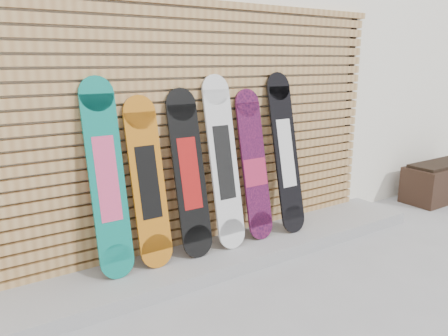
{
  "coord_description": "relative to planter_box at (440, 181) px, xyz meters",
  "views": [
    {
      "loc": [
        -2.12,
        -2.42,
        1.79
      ],
      "look_at": [
        -0.01,
        0.75,
        0.85
      ],
      "focal_mm": 35.0,
      "sensor_mm": 36.0,
      "label": 1
    }
  ],
  "objects": [
    {
      "name": "planter_box",
      "position": [
        0.0,
        0.0,
        0.0
      ],
      "size": [
        1.11,
        0.46,
        0.5
      ],
      "color": "black",
      "rests_on": "ground"
    },
    {
      "name": "snowboard_5",
      "position": [
        -2.59,
        0.15,
        0.65
      ],
      "size": [
        0.28,
        0.38,
        1.56
      ],
      "color": "black",
      "rests_on": "concrete_step"
    },
    {
      "name": "snowboard_1",
      "position": [
        -4.05,
        0.18,
        0.57
      ],
      "size": [
        0.28,
        0.31,
        1.4
      ],
      "color": "#B36513",
      "rests_on": "concrete_step"
    },
    {
      "name": "snowboard_3",
      "position": [
        -3.32,
        0.17,
        0.65
      ],
      "size": [
        0.28,
        0.35,
        1.56
      ],
      "color": "silver",
      "rests_on": "concrete_step"
    },
    {
      "name": "snowboard_4",
      "position": [
        -2.96,
        0.18,
        0.57
      ],
      "size": [
        0.27,
        0.33,
        1.42
      ],
      "color": "black",
      "rests_on": "concrete_step"
    },
    {
      "name": "building",
      "position": [
        -2.81,
        2.9,
        1.55
      ],
      "size": [
        12.0,
        5.0,
        3.6
      ],
      "primitive_type": "cube",
      "color": "white",
      "rests_on": "ground"
    },
    {
      "name": "snowboard_0",
      "position": [
        -4.39,
        0.19,
        0.65
      ],
      "size": [
        0.27,
        0.31,
        1.56
      ],
      "color": "#0B7365",
      "rests_on": "concrete_step"
    },
    {
      "name": "ground",
      "position": [
        -3.31,
        -0.6,
        -0.25
      ],
      "size": [
        80.0,
        80.0,
        0.0
      ],
      "primitive_type": "plane",
      "color": "gray",
      "rests_on": "ground"
    },
    {
      "name": "concrete_step",
      "position": [
        -3.46,
        0.08,
        -0.19
      ],
      "size": [
        4.6,
        0.7,
        0.12
      ],
      "primitive_type": "cube",
      "color": "gray",
      "rests_on": "ground"
    },
    {
      "name": "slat_wall",
      "position": [
        -3.46,
        0.37,
        0.96
      ],
      "size": [
        4.26,
        0.08,
        2.29
      ],
      "color": "#A87A46",
      "rests_on": "ground"
    },
    {
      "name": "snowboard_2",
      "position": [
        -3.67,
        0.17,
        0.6
      ],
      "size": [
        0.29,
        0.33,
        1.45
      ],
      "color": "black",
      "rests_on": "concrete_step"
    }
  ]
}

